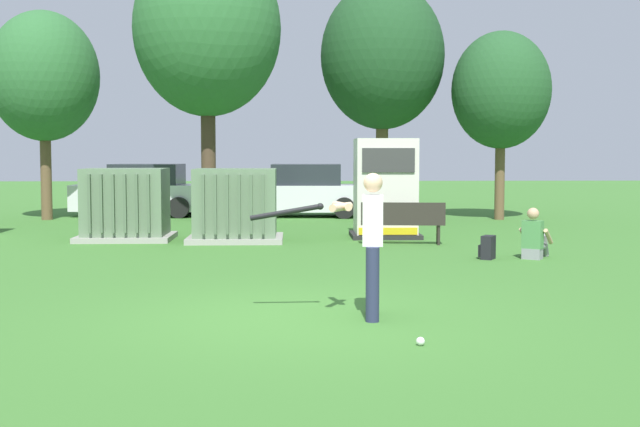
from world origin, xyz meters
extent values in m
plane|color=#3D752D|center=(0.00, 0.00, 0.00)|extent=(96.00, 96.00, 0.00)
cube|color=#9E9B93|center=(-3.86, 9.12, 0.06)|extent=(2.10, 1.70, 0.12)
cube|color=#607A5B|center=(-3.86, 9.12, 0.87)|extent=(1.80, 1.40, 1.50)
cube|color=#52684E|center=(-4.50, 8.36, 0.87)|extent=(0.06, 0.12, 1.27)
cube|color=#52684E|center=(-4.25, 8.36, 0.87)|extent=(0.06, 0.12, 1.27)
cube|color=#52684E|center=(-3.99, 8.36, 0.87)|extent=(0.06, 0.12, 1.27)
cube|color=#52684E|center=(-3.74, 8.36, 0.87)|extent=(0.06, 0.12, 1.27)
cube|color=#52684E|center=(-3.48, 8.36, 0.87)|extent=(0.06, 0.12, 1.27)
cube|color=#52684E|center=(-3.23, 8.36, 0.87)|extent=(0.06, 0.12, 1.27)
cube|color=#9E9B93|center=(-1.36, 8.75, 0.06)|extent=(2.10, 1.70, 0.12)
cube|color=#607A5B|center=(-1.36, 8.75, 0.87)|extent=(1.80, 1.40, 1.50)
cube|color=#52684E|center=(-2.00, 7.99, 0.87)|extent=(0.06, 0.12, 1.27)
cube|color=#52684E|center=(-1.75, 7.99, 0.87)|extent=(0.06, 0.12, 1.27)
cube|color=#52684E|center=(-1.49, 7.99, 0.87)|extent=(0.06, 0.12, 1.27)
cube|color=#52684E|center=(-1.24, 7.99, 0.87)|extent=(0.06, 0.12, 1.27)
cube|color=#52684E|center=(-0.98, 7.99, 0.87)|extent=(0.06, 0.12, 1.27)
cube|color=#52684E|center=(-0.73, 7.99, 0.87)|extent=(0.06, 0.12, 1.27)
cube|color=#262626|center=(2.07, 9.50, 0.05)|extent=(1.60, 1.40, 0.10)
cube|color=silver|center=(2.07, 9.50, 1.20)|extent=(1.40, 1.20, 2.20)
cube|color=#383838|center=(2.07, 8.88, 1.81)|extent=(1.19, 0.04, 0.55)
cube|color=yellow|center=(2.07, 8.88, 0.20)|extent=(1.33, 0.04, 0.16)
cube|color=#2D2823|center=(2.28, 8.00, 0.45)|extent=(1.83, 0.56, 0.05)
cube|color=#2D2823|center=(2.27, 7.82, 0.70)|extent=(1.80, 0.20, 0.44)
cylinder|color=#2D2823|center=(1.53, 8.21, 0.21)|extent=(0.06, 0.06, 0.42)
cylinder|color=#2D2823|center=(3.06, 8.07, 0.21)|extent=(0.06, 0.06, 0.42)
cylinder|color=#2D2823|center=(1.51, 7.93, 0.21)|extent=(0.06, 0.06, 0.42)
cylinder|color=#2D2823|center=(3.03, 7.79, 0.21)|extent=(0.06, 0.06, 0.42)
cylinder|color=#282D4C|center=(0.82, -0.28, 0.44)|extent=(0.16, 0.16, 0.88)
cylinder|color=#282D4C|center=(0.87, 0.19, 0.44)|extent=(0.16, 0.16, 0.88)
cube|color=white|center=(0.85, -0.05, 1.18)|extent=(0.28, 0.42, 0.60)
sphere|color=#DBAD89|center=(0.85, -0.05, 1.62)|extent=(0.23, 0.23, 0.23)
cylinder|color=#DBAD89|center=(0.47, -0.10, 1.34)|extent=(0.31, 0.53, 0.09)
cylinder|color=#DBAD89|center=(0.49, 0.08, 1.34)|extent=(0.21, 0.55, 0.09)
cylinder|color=black|center=(-0.20, 0.06, 1.27)|extent=(0.85, 0.15, 0.21)
sphere|color=black|center=(0.22, 0.02, 1.34)|extent=(0.08, 0.08, 0.08)
sphere|color=white|center=(1.20, -1.52, 0.04)|extent=(0.09, 0.09, 0.09)
cube|color=gray|center=(4.36, 5.39, 0.10)|extent=(0.42, 0.39, 0.20)
cube|color=#4C8C4C|center=(4.36, 5.39, 0.46)|extent=(0.42, 0.38, 0.52)
sphere|color=tan|center=(4.36, 5.39, 0.85)|extent=(0.22, 0.22, 0.22)
cylinder|color=gray|center=(4.40, 5.63, 0.22)|extent=(0.35, 0.45, 0.13)
cylinder|color=gray|center=(4.52, 5.82, 0.23)|extent=(0.26, 0.31, 0.46)
cylinder|color=gray|center=(4.57, 5.53, 0.22)|extent=(0.35, 0.45, 0.13)
cylinder|color=gray|center=(4.69, 5.71, 0.23)|extent=(0.26, 0.31, 0.46)
cylinder|color=tan|center=(4.29, 5.70, 0.42)|extent=(0.29, 0.39, 0.32)
cylinder|color=tan|center=(4.67, 5.45, 0.42)|extent=(0.29, 0.39, 0.32)
cube|color=black|center=(3.54, 5.41, 0.22)|extent=(0.33, 0.38, 0.44)
cube|color=black|center=(3.42, 5.47, 0.15)|extent=(0.16, 0.22, 0.22)
cylinder|color=brown|center=(-7.32, 14.97, 1.29)|extent=(0.32, 0.32, 2.59)
ellipsoid|color=#2D6633|center=(-7.32, 14.97, 4.20)|extent=(3.19, 3.19, 3.78)
cylinder|color=#4C3828|center=(-2.46, 13.93, 1.68)|extent=(0.41, 0.41, 3.35)
ellipsoid|color=#2D6633|center=(-2.46, 13.93, 5.44)|extent=(4.13, 4.13, 4.90)
cylinder|color=brown|center=(2.60, 15.20, 1.49)|extent=(0.37, 0.37, 2.99)
ellipsoid|color=#1E4723|center=(2.60, 15.20, 4.84)|extent=(3.68, 3.68, 4.37)
cylinder|color=brown|center=(6.02, 14.55, 1.17)|extent=(0.29, 0.29, 2.34)
ellipsoid|color=#235128|center=(6.02, 14.55, 3.80)|extent=(2.88, 2.88, 3.42)
cube|color=silver|center=(-4.74, 16.35, 0.58)|extent=(4.31, 2.00, 0.80)
cube|color=#262B33|center=(-4.59, 16.34, 1.30)|extent=(2.21, 1.71, 0.64)
cylinder|color=black|center=(-6.10, 15.59, 0.32)|extent=(0.65, 0.27, 0.64)
cylinder|color=black|center=(-5.98, 17.29, 0.32)|extent=(0.65, 0.27, 0.64)
cylinder|color=black|center=(-3.50, 15.41, 0.32)|extent=(0.65, 0.27, 0.64)
cylinder|color=black|center=(-3.38, 17.10, 0.32)|extent=(0.65, 0.27, 0.64)
cube|color=silver|center=(0.20, 15.94, 0.58)|extent=(4.27, 1.87, 0.80)
cube|color=#262B33|center=(0.35, 15.94, 1.30)|extent=(2.16, 1.65, 0.64)
cylinder|color=black|center=(-1.14, 15.15, 0.32)|extent=(0.65, 0.25, 0.64)
cylinder|color=black|center=(-1.07, 16.85, 0.32)|extent=(0.65, 0.25, 0.64)
cylinder|color=black|center=(1.46, 15.04, 0.32)|extent=(0.65, 0.25, 0.64)
cylinder|color=black|center=(1.53, 16.74, 0.32)|extent=(0.65, 0.25, 0.64)
camera|label=1|loc=(-0.13, -10.03, 1.99)|focal=47.31mm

